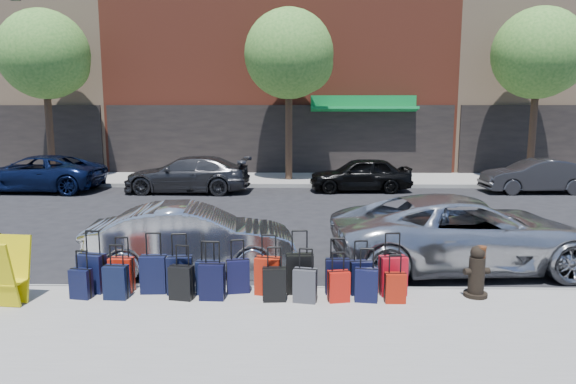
{
  "coord_description": "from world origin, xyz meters",
  "views": [
    {
      "loc": [
        0.92,
        -12.91,
        3.14
      ],
      "look_at": [
        0.69,
        -1.5,
        1.32
      ],
      "focal_mm": 32.0,
      "sensor_mm": 36.0,
      "label": 1
    }
  ],
  "objects_px": {
    "suitcase_front_5": "(238,276)",
    "car_far_0": "(36,173)",
    "car_far_1": "(187,174)",
    "bollard": "(480,271)",
    "fire_hydrant": "(477,273)",
    "tree_right": "(542,56)",
    "tree_center": "(292,56)",
    "car_near_1": "(192,239)",
    "tree_left": "(48,57)",
    "car_far_3": "(535,176)",
    "car_far_2": "(360,174)",
    "car_near_2": "(465,232)",
    "display_rack": "(4,273)"
  },
  "relations": [
    {
      "from": "suitcase_front_5",
      "to": "car_far_0",
      "type": "height_order",
      "value": "car_far_0"
    },
    {
      "from": "car_far_1",
      "to": "bollard",
      "type": "bearing_deg",
      "value": 34.23
    },
    {
      "from": "fire_hydrant",
      "to": "tree_right",
      "type": "bearing_deg",
      "value": 53.37
    },
    {
      "from": "suitcase_front_5",
      "to": "bollard",
      "type": "xyz_separation_m",
      "value": [
        3.94,
        -0.12,
        0.15
      ]
    },
    {
      "from": "tree_center",
      "to": "bollard",
      "type": "xyz_separation_m",
      "value": [
        3.22,
        -14.38,
        -4.83
      ]
    },
    {
      "from": "fire_hydrant",
      "to": "car_near_1",
      "type": "relative_size",
      "value": 0.21
    },
    {
      "from": "tree_left",
      "to": "bollard",
      "type": "relative_size",
      "value": 8.7
    },
    {
      "from": "tree_right",
      "to": "car_near_1",
      "type": "height_order",
      "value": "tree_right"
    },
    {
      "from": "tree_center",
      "to": "car_far_1",
      "type": "bearing_deg",
      "value": -144.63
    },
    {
      "from": "car_far_3",
      "to": "fire_hydrant",
      "type": "bearing_deg",
      "value": -29.94
    },
    {
      "from": "tree_left",
      "to": "car_far_3",
      "type": "distance_m",
      "value": 20.62
    },
    {
      "from": "car_far_1",
      "to": "fire_hydrant",
      "type": "bearing_deg",
      "value": 34.03
    },
    {
      "from": "car_near_1",
      "to": "car_far_2",
      "type": "bearing_deg",
      "value": -30.18
    },
    {
      "from": "tree_center",
      "to": "car_far_2",
      "type": "relative_size",
      "value": 1.85
    },
    {
      "from": "car_near_1",
      "to": "car_far_1",
      "type": "bearing_deg",
      "value": 6.21
    },
    {
      "from": "tree_left",
      "to": "car_far_1",
      "type": "relative_size",
      "value": 1.51
    },
    {
      "from": "fire_hydrant",
      "to": "car_far_0",
      "type": "height_order",
      "value": "car_far_0"
    },
    {
      "from": "car_near_1",
      "to": "tree_center",
      "type": "bearing_deg",
      "value": -14.53
    },
    {
      "from": "car_far_3",
      "to": "tree_left",
      "type": "bearing_deg",
      "value": -99.62
    },
    {
      "from": "tree_center",
      "to": "suitcase_front_5",
      "type": "distance_m",
      "value": 15.12
    },
    {
      "from": "car_near_1",
      "to": "suitcase_front_5",
      "type": "bearing_deg",
      "value": -152.06
    },
    {
      "from": "fire_hydrant",
      "to": "car_near_1",
      "type": "bearing_deg",
      "value": 151.67
    },
    {
      "from": "tree_left",
      "to": "car_near_2",
      "type": "height_order",
      "value": "tree_left"
    },
    {
      "from": "tree_right",
      "to": "car_far_1",
      "type": "distance_m",
      "value": 15.52
    },
    {
      "from": "fire_hydrant",
      "to": "car_far_0",
      "type": "distance_m",
      "value": 17.56
    },
    {
      "from": "car_far_2",
      "to": "car_far_3",
      "type": "distance_m",
      "value": 6.68
    },
    {
      "from": "car_far_0",
      "to": "car_far_3",
      "type": "relative_size",
      "value": 1.29
    },
    {
      "from": "display_rack",
      "to": "car_near_1",
      "type": "height_order",
      "value": "car_near_1"
    },
    {
      "from": "tree_left",
      "to": "bollard",
      "type": "xyz_separation_m",
      "value": [
        13.72,
        -14.38,
        -4.83
      ]
    },
    {
      "from": "tree_left",
      "to": "tree_right",
      "type": "distance_m",
      "value": 21.0
    },
    {
      "from": "display_rack",
      "to": "car_near_1",
      "type": "bearing_deg",
      "value": 47.78
    },
    {
      "from": "display_rack",
      "to": "car_far_0",
      "type": "bearing_deg",
      "value": 121.2
    },
    {
      "from": "tree_right",
      "to": "car_near_1",
      "type": "distance_m",
      "value": 18.29
    },
    {
      "from": "car_near_1",
      "to": "car_far_0",
      "type": "bearing_deg",
      "value": 32.85
    },
    {
      "from": "tree_center",
      "to": "car_far_3",
      "type": "bearing_deg",
      "value": -15.93
    },
    {
      "from": "car_far_1",
      "to": "car_far_2",
      "type": "height_order",
      "value": "car_far_1"
    },
    {
      "from": "car_near_2",
      "to": "car_far_0",
      "type": "height_order",
      "value": "car_near_2"
    },
    {
      "from": "tree_right",
      "to": "car_far_0",
      "type": "height_order",
      "value": "tree_right"
    },
    {
      "from": "fire_hydrant",
      "to": "bollard",
      "type": "relative_size",
      "value": 1.01
    },
    {
      "from": "fire_hydrant",
      "to": "car_far_3",
      "type": "bearing_deg",
      "value": 52.42
    },
    {
      "from": "car_near_2",
      "to": "suitcase_front_5",
      "type": "bearing_deg",
      "value": 108.99
    },
    {
      "from": "bollard",
      "to": "car_far_2",
      "type": "relative_size",
      "value": 0.21
    },
    {
      "from": "car_far_1",
      "to": "suitcase_front_5",
      "type": "bearing_deg",
      "value": 18.23
    },
    {
      "from": "tree_center",
      "to": "bollard",
      "type": "distance_m",
      "value": 15.5
    },
    {
      "from": "car_far_2",
      "to": "tree_right",
      "type": "bearing_deg",
      "value": 105.0
    },
    {
      "from": "tree_left",
      "to": "tree_center",
      "type": "height_order",
      "value": "same"
    },
    {
      "from": "bollard",
      "to": "display_rack",
      "type": "bearing_deg",
      "value": -176.06
    },
    {
      "from": "bollard",
      "to": "car_far_3",
      "type": "height_order",
      "value": "car_far_3"
    },
    {
      "from": "suitcase_front_5",
      "to": "car_far_0",
      "type": "bearing_deg",
      "value": 117.8
    },
    {
      "from": "car_far_2",
      "to": "suitcase_front_5",
      "type": "bearing_deg",
      "value": -18.59
    }
  ]
}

